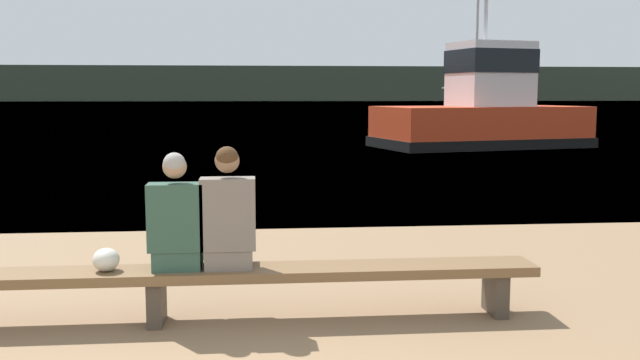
% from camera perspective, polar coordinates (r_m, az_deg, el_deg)
% --- Properties ---
extents(water_surface, '(240.00, 240.00, 0.00)m').
position_cam_1_polar(water_surface, '(129.74, -5.60, 6.14)').
color(water_surface, '#5684A3').
rests_on(water_surface, ground).
extents(far_shoreline, '(600.00, 12.00, 7.87)m').
position_cam_1_polar(far_shoreline, '(167.12, -5.58, 7.67)').
color(far_shoreline, '#384233').
rests_on(far_shoreline, ground).
extents(bench_main, '(6.29, 0.44, 0.45)m').
position_cam_1_polar(bench_main, '(5.99, -12.98, -7.77)').
color(bench_main, brown).
rests_on(bench_main, ground).
extents(person_left, '(0.44, 0.43, 0.96)m').
position_cam_1_polar(person_left, '(5.88, -11.42, -3.28)').
color(person_left, '#2D4C3D').
rests_on(person_left, bench_main).
extents(person_right, '(0.44, 0.43, 1.00)m').
position_cam_1_polar(person_right, '(5.84, -7.36, -3.02)').
color(person_right, '#70665B').
rests_on(person_right, bench_main).
extents(shopping_bag, '(0.21, 0.23, 0.19)m').
position_cam_1_polar(shopping_bag, '(6.01, -16.74, -6.12)').
color(shopping_bag, beige).
rests_on(shopping_bag, bench_main).
extents(tugboat_red, '(7.77, 5.11, 5.77)m').
position_cam_1_polar(tugboat_red, '(25.52, 12.89, 5.17)').
color(tugboat_red, red).
rests_on(tugboat_red, water_surface).
extents(moored_sailboat, '(8.91, 5.06, 8.15)m').
position_cam_1_polar(moored_sailboat, '(35.57, 12.84, 4.80)').
color(moored_sailboat, '#333338').
rests_on(moored_sailboat, water_surface).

